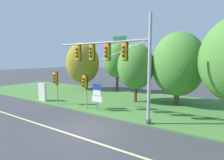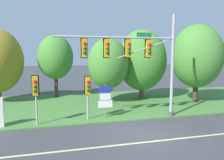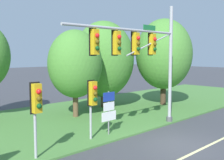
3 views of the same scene
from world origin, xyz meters
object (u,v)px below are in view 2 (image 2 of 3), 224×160
object	(u,v)px
pedestrian_signal_near_kerb	(88,88)
pedestrian_signal_further_along	(35,89)
traffic_signal_mast	(137,55)
tree_behind_signpost	(108,64)
tree_tall_centre	(197,56)
tree_left_of_mast	(55,57)
route_sign_post	(105,99)
tree_mid_verge	(142,60)

from	to	relation	value
pedestrian_signal_near_kerb	pedestrian_signal_further_along	xyz separation A→B (m)	(-3.42, -0.43, 0.15)
traffic_signal_mast	tree_behind_signpost	world-z (taller)	traffic_signal_mast
pedestrian_signal_near_kerb	tree_tall_centre	size ratio (longest dim) A/B	0.42
pedestrian_signal_near_kerb	tree_left_of_mast	size ratio (longest dim) A/B	0.47
pedestrian_signal_near_kerb	route_sign_post	bearing A→B (deg)	5.13
route_sign_post	tree_tall_centre	size ratio (longest dim) A/B	0.32
pedestrian_signal_further_along	tree_behind_signpost	bearing A→B (deg)	41.54
pedestrian_signal_near_kerb	tree_left_of_mast	world-z (taller)	tree_left_of_mast
tree_left_of_mast	tree_mid_verge	world-z (taller)	tree_mid_verge
tree_left_of_mast	tree_mid_verge	xyz separation A→B (m)	(8.69, -2.83, -0.30)
tree_mid_verge	tree_left_of_mast	bearing A→B (deg)	161.93
pedestrian_signal_further_along	tree_tall_centre	distance (m)	15.13
traffic_signal_mast	tree_tall_centre	distance (m)	8.63
traffic_signal_mast	pedestrian_signal_near_kerb	xyz separation A→B (m)	(-3.39, 0.51, -2.33)
tree_mid_verge	tree_tall_centre	size ratio (longest dim) A/B	0.96
pedestrian_signal_further_along	tree_behind_signpost	xyz separation A→B (m)	(6.06, 5.37, 1.33)
tree_behind_signpost	tree_mid_verge	size ratio (longest dim) A/B	0.86
tree_tall_centre	pedestrian_signal_near_kerb	bearing A→B (deg)	-162.78
tree_tall_centre	tree_mid_verge	bearing A→B (deg)	147.95
traffic_signal_mast	pedestrian_signal_further_along	bearing A→B (deg)	179.32
pedestrian_signal_further_along	tree_tall_centre	bearing A→B (deg)	14.91
route_sign_post	tree_left_of_mast	world-z (taller)	tree_left_of_mast
tree_left_of_mast	tree_behind_signpost	distance (m)	6.34
pedestrian_signal_near_kerb	tree_behind_signpost	bearing A→B (deg)	61.91
route_sign_post	tree_behind_signpost	distance (m)	5.52
tree_behind_signpost	tree_mid_verge	world-z (taller)	tree_mid_verge
pedestrian_signal_near_kerb	tree_behind_signpost	world-z (taller)	tree_behind_signpost
pedestrian_signal_near_kerb	route_sign_post	distance (m)	1.51
tree_left_of_mast	tree_mid_verge	size ratio (longest dim) A/B	0.93
traffic_signal_mast	pedestrian_signal_near_kerb	bearing A→B (deg)	171.47
route_sign_post	tree_behind_signpost	bearing A→B (deg)	74.07
traffic_signal_mast	tree_mid_verge	bearing A→B (deg)	64.87
tree_left_of_mast	tree_behind_signpost	xyz separation A→B (m)	(4.77, -4.15, -0.55)
pedestrian_signal_further_along	tree_behind_signpost	size ratio (longest dim) A/B	0.54
pedestrian_signal_further_along	tree_tall_centre	size ratio (longest dim) A/B	0.44
traffic_signal_mast	route_sign_post	bearing A→B (deg)	163.73
tree_left_of_mast	tree_behind_signpost	size ratio (longest dim) A/B	1.08
pedestrian_signal_further_along	tree_left_of_mast	distance (m)	9.78
tree_mid_verge	tree_tall_centre	world-z (taller)	tree_tall_centre
traffic_signal_mast	tree_mid_verge	xyz separation A→B (m)	(3.17, 6.76, -0.60)
tree_tall_centre	tree_behind_signpost	bearing A→B (deg)	169.84
pedestrian_signal_near_kerb	pedestrian_signal_further_along	size ratio (longest dim) A/B	0.95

